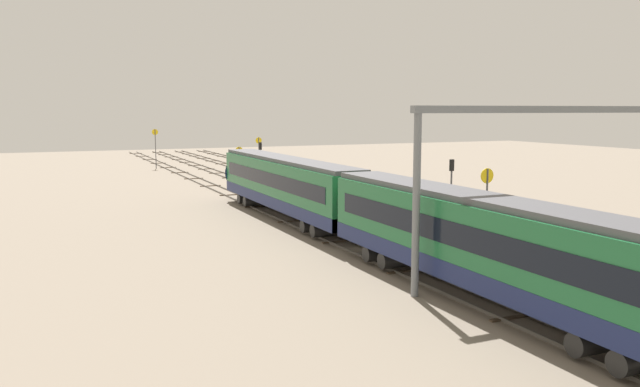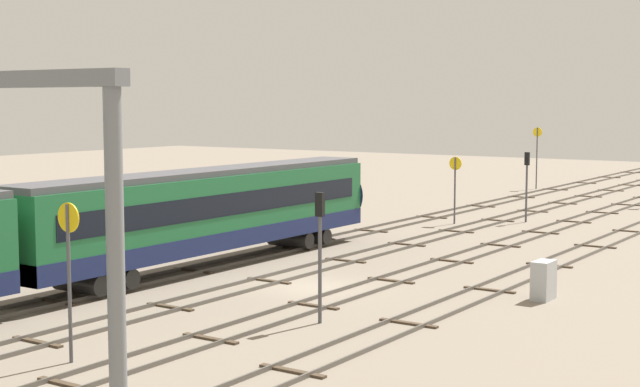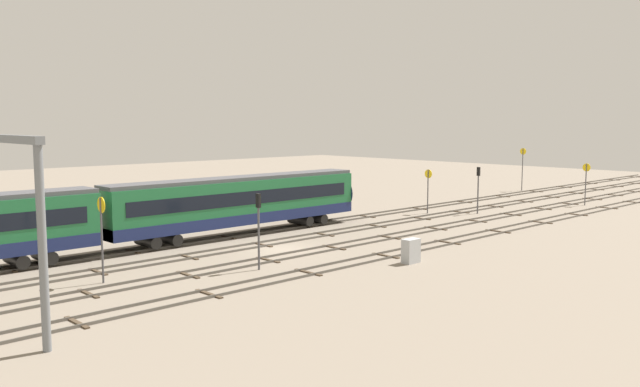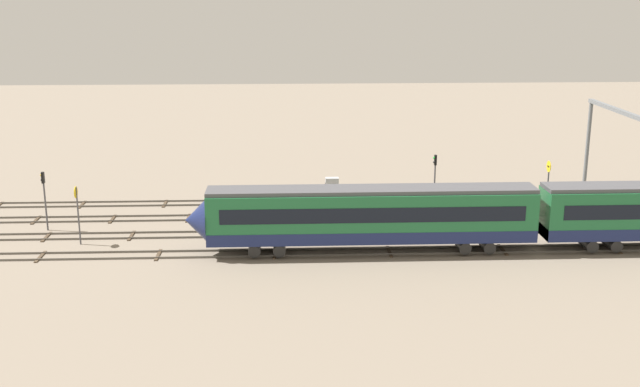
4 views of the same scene
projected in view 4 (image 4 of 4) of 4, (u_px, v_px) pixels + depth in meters
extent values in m
plane|color=gray|center=(378.00, 224.00, 63.73)|extent=(195.23, 195.23, 0.00)
cube|color=#59544C|center=(368.00, 199.00, 71.17)|extent=(179.23, 0.07, 0.16)
cube|color=#59544C|center=(370.00, 203.00, 69.78)|extent=(179.23, 0.07, 0.16)
cube|color=#473828|center=(569.00, 199.00, 71.29)|extent=(0.24, 2.40, 0.08)
cube|color=#473828|center=(489.00, 200.00, 70.97)|extent=(0.24, 2.40, 0.08)
cube|color=#473828|center=(409.00, 201.00, 70.65)|extent=(0.24, 2.40, 0.08)
cube|color=#473828|center=(329.00, 202.00, 70.32)|extent=(0.24, 2.40, 0.08)
cube|color=#473828|center=(247.00, 203.00, 70.00)|extent=(0.24, 2.40, 0.08)
cube|color=#473828|center=(165.00, 204.00, 69.68)|extent=(0.24, 2.40, 0.08)
cube|color=#473828|center=(82.00, 205.00, 69.35)|extent=(0.24, 2.40, 0.08)
cube|color=#59544C|center=(374.00, 213.00, 66.66)|extent=(179.23, 0.07, 0.16)
cube|color=#59544C|center=(376.00, 218.00, 65.27)|extent=(179.23, 0.07, 0.16)
cube|color=#473828|center=(630.00, 212.00, 66.95)|extent=(0.24, 2.40, 0.08)
cube|color=#473828|center=(558.00, 213.00, 66.67)|extent=(0.24, 2.40, 0.08)
cube|color=#473828|center=(485.00, 214.00, 66.39)|extent=(0.24, 2.40, 0.08)
cube|color=#473828|center=(412.00, 215.00, 66.11)|extent=(0.24, 2.40, 0.08)
cube|color=#473828|center=(338.00, 216.00, 65.84)|extent=(0.24, 2.40, 0.08)
cube|color=#473828|center=(263.00, 217.00, 65.56)|extent=(0.24, 2.40, 0.08)
cube|color=#473828|center=(188.00, 218.00, 65.28)|extent=(0.24, 2.40, 0.08)
cube|color=#473828|center=(112.00, 219.00, 65.01)|extent=(0.24, 2.40, 0.08)
cube|color=#473828|center=(36.00, 220.00, 64.73)|extent=(0.24, 2.40, 0.08)
cube|color=#59544C|center=(381.00, 229.00, 62.15)|extent=(179.23, 0.07, 0.16)
cube|color=#59544C|center=(383.00, 235.00, 60.77)|extent=(179.23, 0.07, 0.16)
cube|color=#473828|center=(625.00, 229.00, 62.33)|extent=(0.24, 2.40, 0.08)
cube|color=#473828|center=(545.00, 230.00, 62.04)|extent=(0.24, 2.40, 0.08)
cube|color=#473828|center=(463.00, 231.00, 61.76)|extent=(0.24, 2.40, 0.08)
cube|color=#473828|center=(382.00, 232.00, 61.47)|extent=(0.24, 2.40, 0.08)
cube|color=#473828|center=(299.00, 233.00, 61.18)|extent=(0.24, 2.40, 0.08)
cube|color=#473828|center=(216.00, 235.00, 60.89)|extent=(0.24, 2.40, 0.08)
cube|color=#473828|center=(131.00, 236.00, 60.61)|extent=(0.24, 2.40, 0.08)
cube|color=#473828|center=(46.00, 237.00, 60.32)|extent=(0.24, 2.40, 0.08)
cube|color=#59544C|center=(388.00, 248.00, 57.64)|extent=(179.23, 0.07, 0.16)
cube|color=#59544C|center=(391.00, 254.00, 56.26)|extent=(179.23, 0.07, 0.16)
cube|color=#473828|center=(614.00, 248.00, 57.70)|extent=(0.24, 2.40, 0.08)
cube|color=#473828|center=(503.00, 250.00, 57.33)|extent=(0.24, 2.40, 0.08)
cube|color=#473828|center=(389.00, 252.00, 56.96)|extent=(0.24, 2.40, 0.08)
cube|color=#473828|center=(275.00, 253.00, 56.59)|extent=(0.24, 2.40, 0.08)
cube|color=#473828|center=(158.00, 255.00, 56.22)|extent=(0.24, 2.40, 0.08)
cube|color=#473828|center=(40.00, 257.00, 55.85)|extent=(0.24, 2.40, 0.08)
cube|color=#1E6638|center=(371.00, 215.00, 56.17)|extent=(24.00, 2.90, 3.60)
cube|color=navy|center=(371.00, 233.00, 56.52)|extent=(24.00, 2.94, 0.90)
cube|color=#4C4C51|center=(372.00, 190.00, 55.67)|extent=(24.00, 2.50, 0.30)
cube|color=black|center=(369.00, 204.00, 57.47)|extent=(22.00, 0.04, 1.10)
cube|color=black|center=(374.00, 216.00, 54.65)|extent=(22.00, 0.04, 1.10)
cylinder|color=black|center=(485.00, 243.00, 57.12)|extent=(0.90, 2.70, 0.90)
cylinder|color=black|center=(461.00, 243.00, 57.05)|extent=(0.90, 2.70, 0.90)
cylinder|color=black|center=(279.00, 246.00, 56.46)|extent=(0.90, 2.70, 0.90)
cylinder|color=black|center=(255.00, 246.00, 56.38)|extent=(0.90, 2.70, 0.90)
cylinder|color=black|center=(610.00, 241.00, 57.53)|extent=(0.90, 2.70, 0.90)
cylinder|color=black|center=(586.00, 241.00, 57.45)|extent=(0.90, 2.70, 0.90)
cone|color=navy|center=(196.00, 220.00, 55.66)|extent=(1.60, 3.24, 3.24)
cylinder|color=slate|center=(587.00, 148.00, 73.06)|extent=(0.36, 0.36, 8.58)
cube|color=slate|center=(636.00, 117.00, 62.76)|extent=(0.40, 19.55, 0.35)
cylinder|color=#4C4C51|center=(547.00, 191.00, 64.18)|extent=(0.12, 0.12, 5.09)
cylinder|color=yellow|center=(549.00, 166.00, 63.63)|extent=(0.05, 0.95, 0.95)
cube|color=black|center=(548.00, 166.00, 63.63)|extent=(0.02, 0.43, 0.12)
cylinder|color=#4C4C51|center=(78.00, 216.00, 58.12)|extent=(0.12, 0.12, 4.53)
cylinder|color=yellow|center=(76.00, 192.00, 57.64)|extent=(0.05, 0.90, 0.90)
cube|color=black|center=(75.00, 192.00, 57.63)|extent=(0.02, 0.40, 0.12)
cylinder|color=#4C4C51|center=(46.00, 207.00, 61.63)|extent=(0.14, 0.14, 3.95)
cube|color=black|center=(43.00, 178.00, 61.00)|extent=(0.20, 0.32, 0.90)
sphere|color=yellow|center=(41.00, 175.00, 60.94)|extent=(0.20, 0.20, 0.20)
sphere|color=#262626|center=(42.00, 180.00, 61.05)|extent=(0.20, 0.20, 0.20)
cylinder|color=#4C4C51|center=(434.00, 187.00, 67.45)|extent=(0.14, 0.14, 4.04)
cube|color=black|center=(435.00, 160.00, 66.81)|extent=(0.20, 0.32, 0.90)
sphere|color=green|center=(434.00, 158.00, 66.75)|extent=(0.20, 0.20, 0.20)
sphere|color=#262626|center=(434.00, 162.00, 66.85)|extent=(0.20, 0.20, 0.20)
cube|color=#B2B7BC|center=(332.00, 186.00, 72.67)|extent=(1.24, 0.72, 1.65)
cube|color=#333333|center=(325.00, 184.00, 72.58)|extent=(0.02, 0.51, 0.24)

